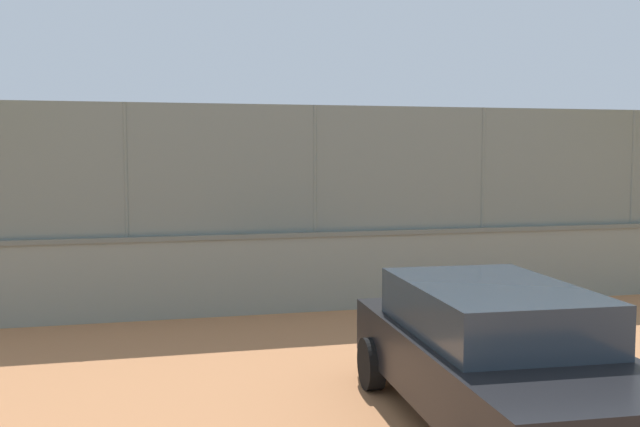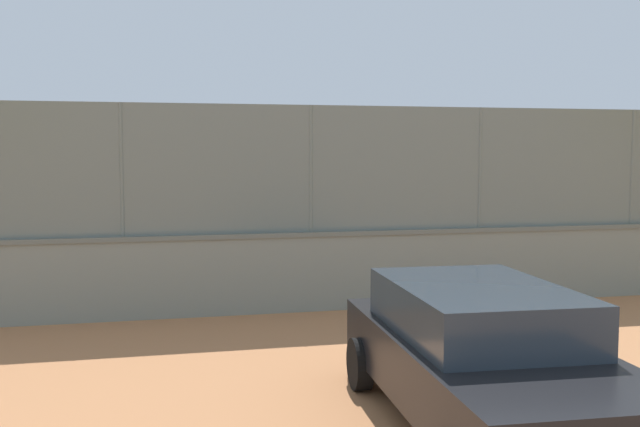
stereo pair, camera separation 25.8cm
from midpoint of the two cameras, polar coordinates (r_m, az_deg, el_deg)
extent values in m
plane|color=#B27247|center=(25.37, -4.57, -1.62)|extent=(260.00, 260.00, 0.00)
cube|color=gray|center=(13.22, -0.95, -4.62)|extent=(26.30, 1.13, 1.33)
cube|color=slate|center=(13.12, -0.96, -1.57)|extent=(26.30, 1.19, 0.08)
cube|color=slate|center=(13.04, -0.97, 3.47)|extent=(25.77, 0.87, 2.23)
cylinder|color=slate|center=(15.80, 22.50, 3.34)|extent=(0.07, 0.07, 2.23)
cylinder|color=slate|center=(14.12, 11.90, 3.47)|extent=(0.07, 0.07, 2.23)
cylinder|color=slate|center=(13.04, -0.97, 3.47)|extent=(0.07, 0.07, 2.23)
cylinder|color=slate|center=(12.71, -15.29, 3.27)|extent=(0.07, 0.07, 2.23)
cylinder|color=black|center=(15.90, -5.84, -4.06)|extent=(0.18, 0.18, 0.78)
cylinder|color=black|center=(15.72, -5.54, -4.15)|extent=(0.18, 0.18, 0.78)
cylinder|color=orange|center=(15.72, -5.71, -1.67)|extent=(0.42, 0.42, 0.58)
cylinder|color=brown|center=(15.95, -6.33, -1.16)|extent=(0.55, 0.23, 0.17)
cylinder|color=brown|center=(15.31, -6.27, -1.41)|extent=(0.55, 0.23, 0.17)
sphere|color=brown|center=(15.68, -5.72, -0.22)|extent=(0.22, 0.22, 0.22)
cylinder|color=white|center=(15.67, -5.73, 0.12)|extent=(0.28, 0.28, 0.05)
cylinder|color=black|center=(15.24, -6.88, -1.44)|extent=(0.30, 0.11, 0.04)
ellipsoid|color=#333338|center=(15.16, -7.65, -1.49)|extent=(0.30, 0.11, 0.24)
cylinder|color=navy|center=(25.77, -0.51, -0.56)|extent=(0.21, 0.21, 0.85)
cylinder|color=navy|center=(25.63, -0.81, -0.60)|extent=(0.21, 0.21, 0.85)
cylinder|color=beige|center=(25.64, -0.66, 1.06)|extent=(0.47, 0.47, 0.62)
cylinder|color=brown|center=(25.90, -0.27, 1.37)|extent=(0.39, 0.55, 0.17)
cylinder|color=brown|center=(25.61, -1.63, 1.33)|extent=(0.39, 0.55, 0.17)
sphere|color=brown|center=(25.62, -0.66, 2.02)|extent=(0.24, 0.24, 0.24)
cylinder|color=navy|center=(25.61, -0.66, 2.25)|extent=(0.35, 0.35, 0.05)
cylinder|color=#591919|center=(23.73, 1.54, -1.09)|extent=(0.21, 0.21, 0.79)
cylinder|color=#591919|center=(23.55, 1.34, -1.14)|extent=(0.21, 0.21, 0.79)
cylinder|color=white|center=(23.58, 1.44, 0.55)|extent=(0.48, 0.48, 0.58)
cylinder|color=#936B4C|center=(23.87, 1.64, 0.88)|extent=(0.48, 0.44, 0.17)
cylinder|color=#936B4C|center=(23.43, 0.47, 0.81)|extent=(0.48, 0.44, 0.17)
sphere|color=#936B4C|center=(23.55, 1.45, 1.53)|extent=(0.22, 0.22, 0.22)
cylinder|color=black|center=(23.55, 1.45, 1.76)|extent=(0.33, 0.33, 0.05)
cylinder|color=black|center=(23.51, 0.08, 0.82)|extent=(0.25, 0.23, 0.04)
ellipsoid|color=#333338|center=(23.60, -0.40, 0.83)|extent=(0.24, 0.22, 0.24)
sphere|color=white|center=(14.29, -5.49, -2.89)|extent=(0.20, 0.20, 0.20)
cube|color=brown|center=(16.15, 9.47, -3.74)|extent=(1.61, 0.43, 0.06)
cube|color=brown|center=(15.97, 9.71, -3.04)|extent=(1.60, 0.09, 0.40)
cube|color=#333338|center=(16.45, 11.51, -4.41)|extent=(0.07, 0.38, 0.45)
cube|color=#333338|center=(15.94, 7.34, -4.64)|extent=(0.07, 0.38, 0.45)
cube|color=black|center=(7.81, 12.72, -11.65)|extent=(2.20, 4.60, 0.64)
cube|color=#28333D|center=(7.87, 12.13, -7.18)|extent=(1.82, 2.62, 0.51)
cylinder|color=black|center=(9.60, 14.07, -10.56)|extent=(0.25, 0.63, 0.62)
cylinder|color=black|center=(8.99, 3.15, -11.48)|extent=(0.25, 0.63, 0.62)
camera|label=1|loc=(0.13, -90.41, -0.03)|focal=41.54mm
camera|label=2|loc=(0.13, 89.59, 0.03)|focal=41.54mm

